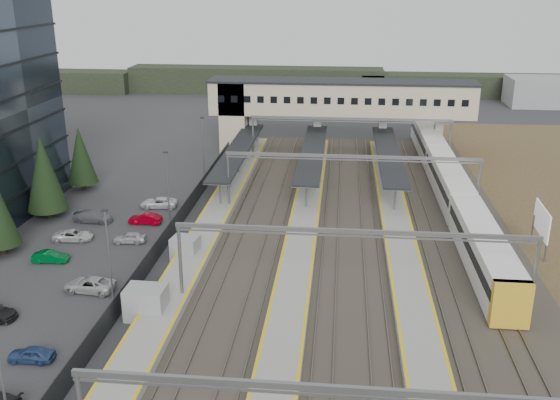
# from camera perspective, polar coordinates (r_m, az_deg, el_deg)

# --- Properties ---
(ground) EXTENTS (220.00, 220.00, 0.00)m
(ground) POSITION_cam_1_polar(r_m,az_deg,el_deg) (59.96, -5.15, -5.74)
(ground) COLOR #2B2B2D
(ground) RESTS_ON ground
(car_park) EXTENTS (10.58, 44.61, 1.28)m
(car_park) POSITION_cam_1_polar(r_m,az_deg,el_deg) (56.91, -20.35, -7.75)
(car_park) COLOR #A4A4A8
(car_park) RESTS_ON ground
(lampposts) EXTENTS (0.50, 53.25, 8.07)m
(lampposts) POSITION_cam_1_polar(r_m,az_deg,el_deg) (61.36, -12.41, -1.15)
(lampposts) COLOR slate
(lampposts) RESTS_ON ground
(fence) EXTENTS (0.08, 90.00, 2.00)m
(fence) POSITION_cam_1_polar(r_m,az_deg,el_deg) (65.46, -9.97, -2.79)
(fence) COLOR #26282B
(fence) RESTS_ON ground
(relay_cabin_near) EXTENTS (3.22, 2.41, 2.62)m
(relay_cabin_near) POSITION_cam_1_polar(r_m,az_deg,el_deg) (51.19, -12.14, -9.15)
(relay_cabin_near) COLOR gray
(relay_cabin_near) RESTS_ON ground
(relay_cabin_far) EXTENTS (2.77, 2.42, 2.27)m
(relay_cabin_far) POSITION_cam_1_polar(r_m,az_deg,el_deg) (60.72, -8.64, -4.38)
(relay_cabin_far) COLOR gray
(relay_cabin_far) RESTS_ON ground
(rail_corridor) EXTENTS (34.00, 90.00, 0.92)m
(rail_corridor) POSITION_cam_1_polar(r_m,az_deg,el_deg) (63.44, 4.02, -3.96)
(rail_corridor) COLOR #323028
(rail_corridor) RESTS_ON ground
(canopies) EXTENTS (23.10, 30.00, 3.28)m
(canopies) POSITION_cam_1_polar(r_m,az_deg,el_deg) (83.14, 2.99, 4.42)
(canopies) COLOR black
(canopies) RESTS_ON ground
(footbridge) EXTENTS (40.40, 6.40, 11.20)m
(footbridge) POSITION_cam_1_polar(r_m,az_deg,el_deg) (96.87, 3.92, 8.98)
(footbridge) COLOR #BFAB90
(footbridge) RESTS_ON ground
(gantries) EXTENTS (28.40, 62.28, 7.17)m
(gantries) POSITION_cam_1_polar(r_m,az_deg,el_deg) (59.50, 6.65, 0.24)
(gantries) COLOR slate
(gantries) RESTS_ON ground
(train) EXTENTS (3.00, 62.63, 3.77)m
(train) POSITION_cam_1_polar(r_m,az_deg,el_deg) (78.92, 15.17, 1.58)
(train) COLOR silver
(train) RESTS_ON ground
(billboard) EXTENTS (0.43, 5.65, 4.74)m
(billboard) POSITION_cam_1_polar(r_m,az_deg,el_deg) (65.95, 22.80, -1.89)
(billboard) COLOR slate
(billboard) RESTS_ON ground
(treeline_far) EXTENTS (170.00, 19.00, 7.00)m
(treeline_far) POSITION_cam_1_polar(r_m,az_deg,el_deg) (147.81, 10.95, 10.34)
(treeline_far) COLOR black
(treeline_far) RESTS_ON ground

